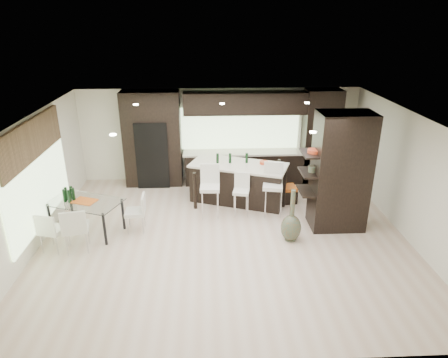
{
  "coord_description": "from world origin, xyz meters",
  "views": [
    {
      "loc": [
        -0.39,
        -7.75,
        4.61
      ],
      "look_at": [
        0.0,
        0.6,
        1.15
      ],
      "focal_mm": 32.0,
      "sensor_mm": 36.0,
      "label": 1
    }
  ],
  "objects_px": {
    "stool_right": "(272,195)",
    "dining_table": "(87,217)",
    "stool_mid": "(241,199)",
    "floor_vase": "(292,216)",
    "chair_end": "(135,215)",
    "stool_left": "(210,197)",
    "chair_far": "(53,233)",
    "bench": "(274,195)",
    "kitchen_island": "(238,182)",
    "chair_near": "(76,231)"
  },
  "relations": [
    {
      "from": "dining_table",
      "to": "chair_far",
      "type": "relative_size",
      "value": 1.91
    },
    {
      "from": "chair_far",
      "to": "stool_right",
      "type": "bearing_deg",
      "value": 31.12
    },
    {
      "from": "floor_vase",
      "to": "dining_table",
      "type": "xyz_separation_m",
      "value": [
        -4.54,
        0.58,
        -0.22
      ]
    },
    {
      "from": "stool_right",
      "to": "chair_end",
      "type": "relative_size",
      "value": 1.3
    },
    {
      "from": "stool_mid",
      "to": "kitchen_island",
      "type": "bearing_deg",
      "value": 101.33
    },
    {
      "from": "chair_near",
      "to": "stool_left",
      "type": "bearing_deg",
      "value": 15.45
    },
    {
      "from": "stool_left",
      "to": "chair_far",
      "type": "xyz_separation_m",
      "value": [
        -3.28,
        -1.38,
        -0.11
      ]
    },
    {
      "from": "stool_left",
      "to": "floor_vase",
      "type": "bearing_deg",
      "value": -32.63
    },
    {
      "from": "floor_vase",
      "to": "chair_far",
      "type": "relative_size",
      "value": 1.45
    },
    {
      "from": "kitchen_island",
      "to": "chair_end",
      "type": "distance_m",
      "value": 2.88
    },
    {
      "from": "stool_left",
      "to": "chair_near",
      "type": "distance_m",
      "value": 3.13
    },
    {
      "from": "chair_near",
      "to": "chair_far",
      "type": "bearing_deg",
      "value": 165.45
    },
    {
      "from": "kitchen_island",
      "to": "floor_vase",
      "type": "relative_size",
      "value": 2.06
    },
    {
      "from": "stool_right",
      "to": "dining_table",
      "type": "bearing_deg",
      "value": -161.2
    },
    {
      "from": "stool_left",
      "to": "stool_mid",
      "type": "bearing_deg",
      "value": 5.48
    },
    {
      "from": "stool_mid",
      "to": "floor_vase",
      "type": "relative_size",
      "value": 0.71
    },
    {
      "from": "chair_far",
      "to": "kitchen_island",
      "type": "bearing_deg",
      "value": 44.14
    },
    {
      "from": "stool_left",
      "to": "chair_end",
      "type": "height_order",
      "value": "stool_left"
    },
    {
      "from": "stool_left",
      "to": "chair_near",
      "type": "height_order",
      "value": "stool_left"
    },
    {
      "from": "floor_vase",
      "to": "dining_table",
      "type": "distance_m",
      "value": 4.58
    },
    {
      "from": "stool_right",
      "to": "chair_end",
      "type": "bearing_deg",
      "value": -158.45
    },
    {
      "from": "stool_left",
      "to": "floor_vase",
      "type": "relative_size",
      "value": 0.87
    },
    {
      "from": "stool_left",
      "to": "stool_mid",
      "type": "relative_size",
      "value": 1.22
    },
    {
      "from": "chair_near",
      "to": "chair_end",
      "type": "relative_size",
      "value": 1.14
    },
    {
      "from": "stool_left",
      "to": "bench",
      "type": "height_order",
      "value": "stool_left"
    },
    {
      "from": "chair_far",
      "to": "chair_near",
      "type": "bearing_deg",
      "value": 11.91
    },
    {
      "from": "chair_far",
      "to": "chair_end",
      "type": "xyz_separation_m",
      "value": [
        1.58,
        0.75,
        -0.01
      ]
    },
    {
      "from": "dining_table",
      "to": "stool_right",
      "type": "bearing_deg",
      "value": 29.51
    },
    {
      "from": "stool_mid",
      "to": "stool_right",
      "type": "relative_size",
      "value": 0.81
    },
    {
      "from": "dining_table",
      "to": "chair_far",
      "type": "bearing_deg",
      "value": -102.23
    },
    {
      "from": "floor_vase",
      "to": "dining_table",
      "type": "relative_size",
      "value": 0.76
    },
    {
      "from": "chair_near",
      "to": "dining_table",
      "type": "bearing_deg",
      "value": 78.65
    },
    {
      "from": "stool_right",
      "to": "chair_end",
      "type": "height_order",
      "value": "stool_right"
    },
    {
      "from": "dining_table",
      "to": "floor_vase",
      "type": "bearing_deg",
      "value": 13.83
    },
    {
      "from": "kitchen_island",
      "to": "chair_far",
      "type": "xyz_separation_m",
      "value": [
        -4.04,
        -2.24,
        -0.1
      ]
    },
    {
      "from": "stool_mid",
      "to": "floor_vase",
      "type": "xyz_separation_m",
      "value": [
        0.98,
        -1.26,
        0.17
      ]
    },
    {
      "from": "stool_left",
      "to": "stool_right",
      "type": "bearing_deg",
      "value": 2.2
    },
    {
      "from": "chair_far",
      "to": "stool_left",
      "type": "bearing_deg",
      "value": 37.93
    },
    {
      "from": "stool_left",
      "to": "chair_near",
      "type": "relative_size",
      "value": 1.12
    },
    {
      "from": "dining_table",
      "to": "stool_mid",
      "type": "bearing_deg",
      "value": 31.96
    },
    {
      "from": "bench",
      "to": "kitchen_island",
      "type": "bearing_deg",
      "value": 164.59
    },
    {
      "from": "chair_end",
      "to": "bench",
      "type": "bearing_deg",
      "value": -70.73
    },
    {
      "from": "kitchen_island",
      "to": "floor_vase",
      "type": "bearing_deg",
      "value": -44.08
    },
    {
      "from": "chair_near",
      "to": "kitchen_island",
      "type": "bearing_deg",
      "value": 21.27
    },
    {
      "from": "bench",
      "to": "chair_near",
      "type": "xyz_separation_m",
      "value": [
        -4.49,
        -2.1,
        0.24
      ]
    },
    {
      "from": "stool_left",
      "to": "chair_near",
      "type": "bearing_deg",
      "value": -150.88
    },
    {
      "from": "kitchen_island",
      "to": "chair_far",
      "type": "height_order",
      "value": "kitchen_island"
    },
    {
      "from": "bench",
      "to": "chair_far",
      "type": "height_order",
      "value": "chair_far"
    },
    {
      "from": "floor_vase",
      "to": "bench",
      "type": "bearing_deg",
      "value": 91.43
    },
    {
      "from": "stool_right",
      "to": "dining_table",
      "type": "xyz_separation_m",
      "value": [
        -4.31,
        -0.63,
        -0.15
      ]
    }
  ]
}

